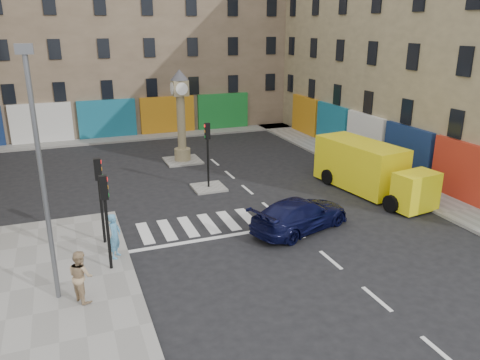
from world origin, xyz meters
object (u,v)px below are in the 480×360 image
pedestrian_blue (115,236)px  pedestrian_tan (81,276)px  traffic_light_island (208,145)px  yellow_van (369,169)px  lamp_post (41,166)px  traffic_light_left_far (100,187)px  navy_sedan (300,214)px  clock_pillar (181,110)px  traffic_light_left_near (106,208)px

pedestrian_blue → pedestrian_tan: pedestrian_blue is taller
traffic_light_island → yellow_van: traffic_light_island is taller
yellow_van → pedestrian_tan: yellow_van is taller
lamp_post → yellow_van: 17.63m
yellow_van → pedestrian_blue: (-14.20, -3.24, -0.27)m
lamp_post → traffic_light_left_far: bearing=63.4°
traffic_light_island → navy_sedan: size_ratio=0.72×
traffic_light_left_far → yellow_van: bearing=6.7°
yellow_van → pedestrian_tan: bearing=-166.9°
traffic_light_left_far → pedestrian_blue: 2.21m
clock_pillar → navy_sedan: bearing=-80.2°
pedestrian_tan → lamp_post: bearing=32.0°
clock_pillar → pedestrian_tan: clock_pillar is taller
lamp_post → pedestrian_blue: (2.20, 2.26, -3.72)m
traffic_light_island → navy_sedan: 7.50m
traffic_light_left_far → navy_sedan: bearing=-10.1°
lamp_post → clock_pillar: (8.20, 15.20, -1.24)m
navy_sedan → pedestrian_tan: size_ratio=2.84×
traffic_light_left_far → yellow_van: (14.50, 1.69, -1.28)m
clock_pillar → yellow_van: (8.20, -9.70, -2.20)m
pedestrian_blue → traffic_light_left_far: bearing=38.7°
traffic_light_island → pedestrian_tan: (-7.42, -9.67, -1.54)m
traffic_light_left_far → traffic_light_island: size_ratio=1.00×
traffic_light_left_near → traffic_light_left_far: 2.40m
traffic_light_island → traffic_light_left_far: bearing=-139.4°
pedestrian_tan → traffic_light_left_near: bearing=-58.0°
pedestrian_blue → navy_sedan: bearing=-62.1°
traffic_light_left_near → pedestrian_blue: (0.30, 0.86, -1.55)m
traffic_light_left_far → pedestrian_tan: size_ratio=2.06×
lamp_post → navy_sedan: lamp_post is taller
clock_pillar → navy_sedan: 13.40m
navy_sedan → pedestrian_blue: pedestrian_blue is taller
traffic_light_left_near → traffic_light_left_far: bearing=90.0°
navy_sedan → yellow_van: (5.96, 3.21, 0.60)m
clock_pillar → pedestrian_tan: bearing=-115.3°
lamp_post → pedestrian_tan: (0.78, -0.47, -3.74)m
traffic_light_island → yellow_van: (8.20, -3.71, -1.25)m
clock_pillar → pedestrian_blue: bearing=-114.9°
clock_pillar → lamp_post: bearing=-118.4°
pedestrian_tan → yellow_van: bearing=-96.2°
lamp_post → traffic_light_left_near: bearing=36.4°
traffic_light_left_near → yellow_van: traffic_light_left_near is taller
traffic_light_island → pedestrian_tan: 12.28m
traffic_light_left_far → navy_sedan: 8.87m
traffic_light_left_near → pedestrian_tan: (-1.12, -1.87, -1.57)m
navy_sedan → pedestrian_blue: (-8.24, -0.03, 0.33)m
yellow_van → pedestrian_tan: (-15.62, -5.96, -0.30)m
pedestrian_blue → pedestrian_tan: size_ratio=1.02×
lamp_post → navy_sedan: size_ratio=1.62×
yellow_van → traffic_light_island: bearing=147.8°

